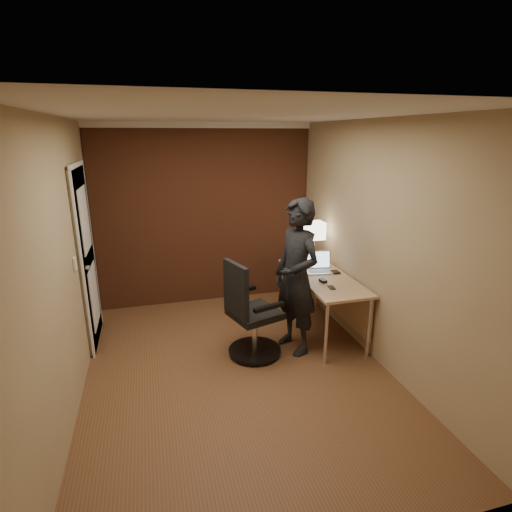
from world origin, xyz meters
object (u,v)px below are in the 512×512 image
(desk_lamp, at_px, (315,231))
(person, at_px, (297,277))
(desk, at_px, (328,285))
(laptop, at_px, (318,266))
(phone, at_px, (332,287))
(mouse, at_px, (323,281))
(wallet, at_px, (335,272))
(office_chair, at_px, (249,316))

(desk_lamp, distance_m, person, 1.05)
(desk_lamp, bearing_deg, desk, -94.05)
(person, bearing_deg, laptop, 118.45)
(laptop, bearing_deg, desk_lamp, 76.46)
(desk, bearing_deg, person, -149.46)
(phone, bearing_deg, laptop, 86.55)
(mouse, xyz_separation_m, wallet, (0.27, 0.25, -0.01))
(desk, height_order, person, person)
(laptop, height_order, phone, laptop)
(mouse, xyz_separation_m, person, (-0.37, -0.11, 0.11))
(office_chair, height_order, person, person)
(desk_lamp, relative_size, phone, 4.65)
(desk_lamp, relative_size, laptop, 1.47)
(phone, relative_size, office_chair, 0.11)
(phone, height_order, person, person)
(desk, bearing_deg, mouse, -128.13)
(wallet, bearing_deg, desk, -158.75)
(wallet, bearing_deg, person, -151.02)
(phone, bearing_deg, desk, 76.15)
(desk_lamp, distance_m, office_chair, 1.55)
(desk, xyz_separation_m, wallet, (0.11, 0.04, 0.14))
(desk, relative_size, desk_lamp, 2.80)
(mouse, bearing_deg, wallet, 38.73)
(wallet, distance_m, person, 0.74)
(wallet, relative_size, office_chair, 0.10)
(desk_lamp, relative_size, person, 0.31)
(wallet, bearing_deg, office_chair, -162.32)
(person, bearing_deg, phone, 59.81)
(phone, xyz_separation_m, wallet, (0.26, 0.44, 0.01))
(person, bearing_deg, desk_lamp, 128.78)
(desk, distance_m, phone, 0.44)
(desk, relative_size, phone, 13.04)
(mouse, height_order, person, person)
(desk, distance_m, laptop, 0.27)
(desk_lamp, height_order, laptop, desk_lamp)
(laptop, relative_size, mouse, 3.64)
(mouse, height_order, wallet, mouse)
(desk, xyz_separation_m, laptop, (-0.05, 0.18, 0.19))
(desk, xyz_separation_m, phone, (-0.14, -0.39, 0.13))
(phone, bearing_deg, office_chair, -178.05)
(desk_lamp, xyz_separation_m, mouse, (-0.20, -0.73, -0.40))
(desk_lamp, xyz_separation_m, person, (-0.56, -0.84, -0.29))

